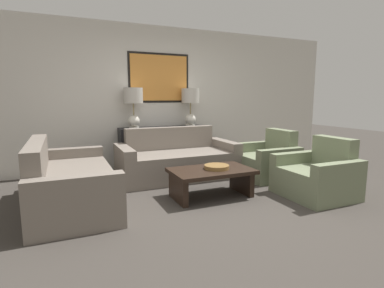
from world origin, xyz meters
name	(u,v)px	position (x,y,z in m)	size (l,w,h in m)	color
ground_plane	(217,204)	(0.00, 0.00, 0.00)	(20.00, 20.00, 0.00)	#3D3833
back_wall	(159,98)	(0.00, 2.38, 1.33)	(7.79, 0.12, 2.65)	beige
console_table	(164,148)	(0.00, 2.12, 0.40)	(1.64, 0.36, 0.79)	black
table_lamp_left	(133,102)	(-0.55, 2.12, 1.26)	(0.34, 0.34, 0.72)	silver
table_lamp_right	(190,101)	(0.55, 2.12, 1.26)	(0.34, 0.34, 0.72)	silver
couch_by_back_wall	(177,161)	(0.00, 1.42, 0.28)	(1.94, 0.94, 0.82)	slate
couch_by_side	(69,183)	(-1.70, 0.70, 0.28)	(0.94, 1.94, 0.82)	slate
coffee_table	(211,177)	(0.07, 0.29, 0.28)	(1.09, 0.67, 0.38)	black
decorative_bowl	(217,167)	(0.14, 0.27, 0.41)	(0.34, 0.34, 0.05)	olive
armchair_near_back_wall	(267,161)	(1.40, 0.83, 0.27)	(0.82, 0.90, 0.80)	#707A5B
armchair_near_camera	(317,177)	(1.40, -0.26, 0.27)	(0.82, 0.90, 0.80)	#707A5B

